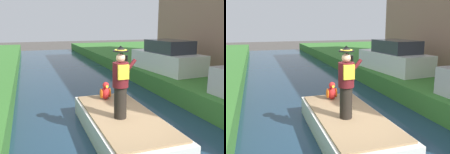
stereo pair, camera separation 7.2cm
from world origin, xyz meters
TOP-DOWN VIEW (x-y plane):
  - ground_plane at (0.00, 0.00)m, footprint 80.00×80.00m
  - canal_water at (0.00, 0.00)m, footprint 5.73×48.00m
  - boat at (0.00, 0.28)m, footprint 1.86×4.22m
  - person_pirate at (-0.14, 0.03)m, footprint 0.61×0.42m
  - parrot_plush at (-0.02, 1.68)m, footprint 0.36×0.34m
  - parked_car_white at (4.17, 4.86)m, footprint 2.01×4.12m

SIDE VIEW (x-z plane):
  - ground_plane at x=0.00m, z-range 0.00..0.00m
  - canal_water at x=0.00m, z-range 0.00..0.10m
  - boat at x=0.00m, z-range 0.10..0.71m
  - parrot_plush at x=-0.02m, z-range 0.67..1.24m
  - parked_car_white at x=4.17m, z-range 0.70..2.20m
  - person_pirate at x=-0.14m, z-range 0.71..2.56m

